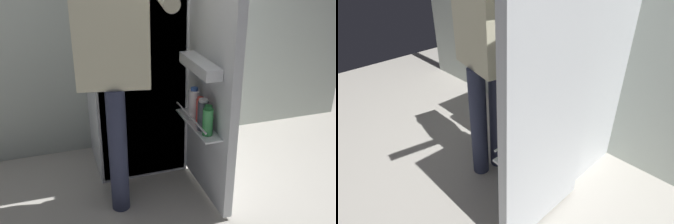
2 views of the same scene
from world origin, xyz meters
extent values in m
plane|color=#B7B2A8|center=(0.00, 0.00, 0.00)|extent=(6.05, 6.05, 0.00)
cube|color=silver|center=(0.00, 0.54, 0.87)|extent=(0.67, 0.58, 1.74)
cube|color=white|center=(0.00, 0.25, 0.87)|extent=(0.63, 0.01, 1.70)
cube|color=white|center=(0.00, 0.30, 1.00)|extent=(0.59, 0.09, 0.01)
cube|color=silver|center=(0.36, -0.08, 0.87)|extent=(0.06, 0.67, 1.68)
cube|color=white|center=(0.28, -0.08, 0.55)|extent=(0.12, 0.53, 0.01)
cylinder|color=silver|center=(0.22, -0.08, 0.62)|extent=(0.01, 0.51, 0.01)
cube|color=white|center=(0.28, -0.08, 0.96)|extent=(0.10, 0.45, 0.07)
cylinder|color=#333842|center=(0.27, -0.18, 0.66)|extent=(0.07, 0.07, 0.19)
cylinder|color=silver|center=(0.27, -0.18, 0.76)|extent=(0.06, 0.06, 0.02)
cylinder|color=#DB4C47|center=(0.28, -0.10, 0.65)|extent=(0.05, 0.05, 0.17)
cylinder|color=#B22D28|center=(0.28, -0.10, 0.74)|extent=(0.04, 0.04, 0.02)
cylinder|color=green|center=(0.27, -0.25, 0.65)|extent=(0.06, 0.06, 0.17)
cylinder|color=#195B28|center=(0.27, -0.25, 0.74)|extent=(0.05, 0.05, 0.02)
cylinder|color=white|center=(0.28, -0.01, 0.66)|extent=(0.07, 0.07, 0.21)
cylinder|color=#335BB2|center=(0.28, -0.01, 0.78)|extent=(0.05, 0.05, 0.02)
cylinder|color=#2D334C|center=(-0.22, 0.09, 0.43)|extent=(0.12, 0.12, 0.85)
cylinder|color=#2D334C|center=(-0.25, -0.06, 0.43)|extent=(0.12, 0.12, 0.85)
cube|color=beige|center=(-0.24, 0.02, 1.15)|extent=(0.47, 0.30, 0.60)
cylinder|color=beige|center=(-0.20, 0.23, 1.13)|extent=(0.08, 0.08, 0.57)
camera|label=1|loc=(-0.61, -2.18, 1.64)|focal=40.94mm
camera|label=2|loc=(1.10, -1.11, 1.56)|focal=30.77mm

